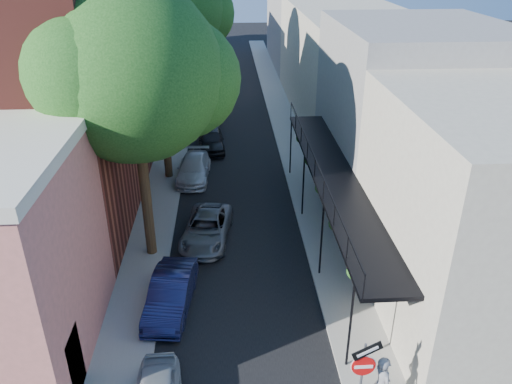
{
  "coord_description": "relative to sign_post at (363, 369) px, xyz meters",
  "views": [
    {
      "loc": [
        -0.34,
        -8.72,
        12.37
      ],
      "look_at": [
        0.82,
        10.26,
        2.8
      ],
      "focal_mm": 35.0,
      "sensor_mm": 36.0,
      "label": 1
    }
  ],
  "objects": [
    {
      "name": "sidewalk_left",
      "position": [
        -7.16,
        29.03,
        -1.98
      ],
      "size": [
        2.0,
        64.0,
        0.12
      ],
      "primitive_type": "cube",
      "color": "gray",
      "rests_on": "ground"
    },
    {
      "name": "parked_car_f",
      "position": [
        -4.58,
        25.55,
        -1.45
      ],
      "size": [
        1.49,
        3.62,
        1.17
      ],
      "primitive_type": "imported",
      "rotation": [
        0.0,
        0.0,
        -0.07
      ],
      "color": "slate",
      "rests_on": "ground"
    },
    {
      "name": "oak_near",
      "position": [
        -6.53,
        9.29,
        5.84
      ],
      "size": [
        7.48,
        6.8,
        11.42
      ],
      "color": "#322314",
      "rests_on": "ground"
    },
    {
      "name": "pedestrian",
      "position": [
        0.69,
        0.27,
        -0.92
      ],
      "size": [
        0.66,
        0.83,
        1.99
      ],
      "primitive_type": "imported",
      "rotation": [
        0.0,
        0.0,
        1.86
      ],
      "color": "slate",
      "rests_on": "sidewalk_right"
    },
    {
      "name": "buildings_right",
      "position": [
        5.83,
        28.51,
        2.39
      ],
      "size": [
        9.8,
        55.0,
        10.0
      ],
      "color": "beige",
      "rests_on": "ground"
    },
    {
      "name": "road_surface",
      "position": [
        -3.16,
        29.03,
        -2.03
      ],
      "size": [
        6.0,
        64.0,
        0.01
      ],
      "primitive_type": "cube",
      "color": "black",
      "rests_on": "ground"
    },
    {
      "name": "sidewalk_right",
      "position": [
        0.84,
        29.03,
        -1.98
      ],
      "size": [
        2.0,
        64.0,
        0.12
      ],
      "primitive_type": "cube",
      "color": "gray",
      "rests_on": "ground"
    },
    {
      "name": "parked_car_c",
      "position": [
        -4.56,
        10.05,
        -1.43
      ],
      "size": [
        2.58,
        4.6,
        1.21
      ],
      "primitive_type": "imported",
      "rotation": [
        0.0,
        0.0,
        -0.13
      ],
      "color": "slate",
      "rests_on": "ground"
    },
    {
      "name": "parked_car_d",
      "position": [
        -5.49,
        16.82,
        -1.41
      ],
      "size": [
        2.01,
        4.41,
        1.25
      ],
      "primitive_type": "imported",
      "rotation": [
        0.0,
        0.0,
        -0.06
      ],
      "color": "silver",
      "rests_on": "ground"
    },
    {
      "name": "oak_far",
      "position": [
        -6.51,
        26.3,
        6.22
      ],
      "size": [
        7.7,
        7.0,
        11.9
      ],
      "color": "#322314",
      "rests_on": "ground"
    },
    {
      "name": "parked_car_b",
      "position": [
        -5.76,
        5.34,
        -1.37
      ],
      "size": [
        1.86,
        4.19,
        1.34
      ],
      "primitive_type": "imported",
      "rotation": [
        0.0,
        0.0,
        -0.11
      ],
      "color": "#14173E",
      "rests_on": "ground"
    },
    {
      "name": "sign_post",
      "position": [
        0.0,
        0.0,
        0.0
      ],
      "size": [
        0.89,
        0.17,
        2.99
      ],
      "color": "#595B60",
      "rests_on": "ground"
    },
    {
      "name": "buildings_left",
      "position": [
        -12.46,
        27.79,
        2.9
      ],
      "size": [
        10.1,
        59.1,
        12.0
      ],
      "color": "#DE7D72",
      "rests_on": "ground"
    },
    {
      "name": "oak_mid",
      "position": [
        -6.58,
        17.26,
        5.02
      ],
      "size": [
        6.6,
        6.0,
        10.2
      ],
      "color": "#322314",
      "rests_on": "ground"
    },
    {
      "name": "parked_car_e",
      "position": [
        -4.56,
        21.3,
        -1.35
      ],
      "size": [
        1.89,
        4.14,
        1.38
      ],
      "primitive_type": "imported",
      "rotation": [
        0.0,
        0.0,
        0.07
      ],
      "color": "black",
      "rests_on": "ground"
    }
  ]
}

